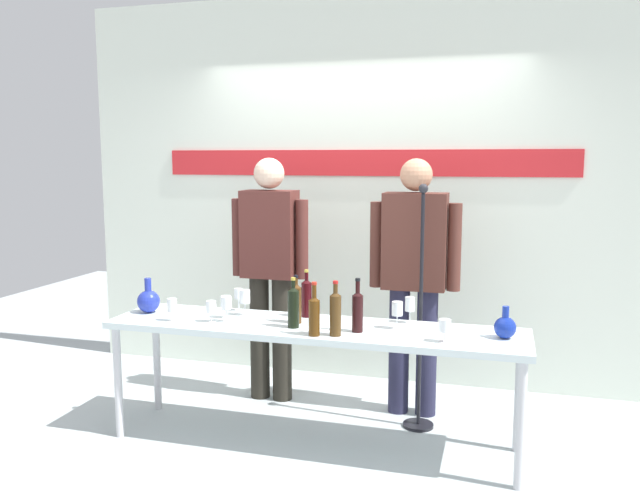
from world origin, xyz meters
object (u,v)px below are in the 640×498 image
at_px(wine_glass_left_5, 245,297).
at_px(presenter_right, 414,270).
at_px(wine_bottle_4, 307,297).
at_px(wine_bottle_1, 293,306).
at_px(wine_glass_left_3, 172,306).
at_px(wine_glass_right_1, 410,305).
at_px(wine_glass_right_2, 445,326).
at_px(wine_bottle_0, 358,310).
at_px(wine_bottle_5, 296,302).
at_px(wine_glass_right_0, 397,309).
at_px(wine_glass_left_0, 227,304).
at_px(decanter_blue_right, 505,327).
at_px(wine_bottle_3, 314,314).
at_px(presenter_left, 270,264).
at_px(decanter_blue_left, 148,301).
at_px(microphone_stand, 420,347).
at_px(wine_glass_left_4, 239,294).
at_px(display_table, 313,335).
at_px(wine_glass_left_1, 226,302).
at_px(wine_glass_left_2, 211,307).
at_px(wine_bottle_2, 335,312).

bearing_deg(wine_glass_left_5, presenter_right, 27.69).
bearing_deg(presenter_right, wine_bottle_4, -143.19).
xyz_separation_m(wine_bottle_1, wine_glass_left_3, (-0.77, -0.06, -0.04)).
bearing_deg(wine_glass_right_1, wine_glass_left_5, -174.85).
bearing_deg(wine_glass_left_3, wine_glass_right_2, -0.24).
xyz_separation_m(wine_bottle_0, wine_bottle_5, (-0.41, 0.10, -0.00)).
bearing_deg(wine_bottle_5, wine_glass_right_0, 2.92).
bearing_deg(wine_glass_left_0, presenter_right, 34.33).
height_order(wine_bottle_5, wine_glass_left_3, wine_bottle_5).
bearing_deg(wine_glass_left_3, decanter_blue_right, 4.61).
relative_size(wine_bottle_3, wine_glass_left_5, 1.87).
bearing_deg(wine_bottle_3, presenter_right, 62.80).
bearing_deg(presenter_left, decanter_blue_left, -133.97).
relative_size(presenter_left, microphone_stand, 1.10).
height_order(presenter_right, wine_glass_right_2, presenter_right).
xyz_separation_m(wine_glass_left_4, wine_glass_right_1, (1.13, -0.01, 0.00)).
bearing_deg(display_table, decanter_blue_right, 1.14).
bearing_deg(wine_glass_left_1, wine_glass_left_2, -111.21).
relative_size(display_table, wine_glass_left_5, 15.32).
height_order(wine_bottle_2, wine_glass_left_4, wine_bottle_2).
bearing_deg(wine_glass_left_3, microphone_stand, 21.24).
relative_size(wine_glass_left_2, wine_glass_left_4, 0.88).
height_order(presenter_left, wine_bottle_4, presenter_left).
bearing_deg(wine_glass_left_4, wine_bottle_4, -4.62).
relative_size(wine_bottle_1, wine_glass_left_2, 2.28).
height_order(wine_bottle_4, wine_glass_left_3, wine_bottle_4).
distance_m(wine_glass_left_1, wine_glass_right_2, 1.39).
distance_m(decanter_blue_right, wine_bottle_4, 1.23).
bearing_deg(decanter_blue_left, wine_glass_left_2, -12.84).
bearing_deg(wine_glass_left_2, wine_bottle_1, 1.61).
distance_m(wine_bottle_0, wine_glass_left_0, 0.82).
bearing_deg(presenter_right, wine_glass_right_0, -91.73).
distance_m(wine_glass_right_1, wine_glass_right_2, 0.44).
relative_size(presenter_right, wine_glass_left_5, 10.56).
distance_m(wine_bottle_0, wine_glass_left_1, 0.88).
bearing_deg(display_table, presenter_left, 128.24).
xyz_separation_m(presenter_right, wine_bottle_2, (-0.33, -0.84, -0.12)).
relative_size(wine_bottle_4, wine_bottle_5, 1.03).
xyz_separation_m(wine_bottle_5, wine_glass_left_1, (-0.46, -0.00, -0.03)).
distance_m(presenter_right, wine_bottle_1, 0.97).
height_order(decanter_blue_left, wine_bottle_0, wine_bottle_0).
height_order(wine_glass_left_0, wine_glass_left_3, wine_glass_left_0).
xyz_separation_m(wine_bottle_2, wine_bottle_5, (-0.30, 0.21, -0.01)).
distance_m(wine_bottle_3, wine_bottle_5, 0.31).
height_order(wine_glass_left_2, wine_glass_right_2, wine_glass_left_2).
bearing_deg(wine_glass_left_3, presenter_right, 29.79).
bearing_deg(decanter_blue_right, presenter_left, 158.75).
bearing_deg(wine_bottle_0, decanter_blue_right, 6.33).
height_order(display_table, wine_bottle_0, wine_bottle_0).
bearing_deg(decanter_blue_left, microphone_stand, 13.35).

